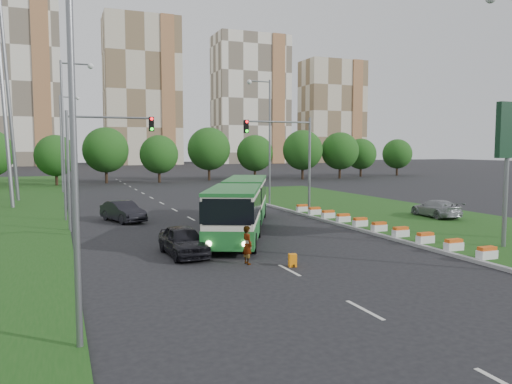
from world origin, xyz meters
name	(u,v)px	position (x,y,z in m)	size (l,w,h in m)	color
ground	(291,243)	(0.00, 0.00, 0.00)	(360.00, 360.00, 0.00)	black
grass_median	(391,214)	(13.00, 8.00, 0.07)	(14.00, 60.00, 0.15)	#1B4714
median_kerb	(317,218)	(6.05, 8.00, 0.09)	(0.30, 60.00, 0.18)	gray
lane_markings	(170,207)	(-3.00, 20.00, 0.00)	(0.20, 100.00, 0.01)	beige
flower_planters	(369,224)	(6.70, 1.90, 0.45)	(1.10, 20.30, 0.60)	white
traffic_mast_median	(292,151)	(4.78, 10.00, 5.35)	(5.76, 0.32, 8.00)	slate
traffic_mast_left	(94,151)	(-10.38, 9.00, 5.35)	(5.76, 0.32, 8.00)	slate
street_lamps	(197,142)	(-3.00, 10.00, 6.00)	(36.00, 60.00, 12.00)	slate
tree_line	(203,155)	(10.00, 55.00, 4.50)	(120.00, 8.00, 9.00)	#1B4E14
apartment_tower_cwest	(13,83)	(-25.00, 150.00, 26.00)	(28.00, 15.00, 52.00)	#EEE7CF
apartment_tower_ceast	(142,92)	(15.00, 150.00, 25.00)	(25.00, 15.00, 50.00)	beige
apartment_tower_east	(251,100)	(55.00, 150.00, 23.50)	(27.00, 15.00, 47.00)	#EEE7CF
midrise_east	(332,112)	(90.00, 150.00, 20.00)	(24.00, 14.00, 40.00)	beige
articulated_bus	(236,205)	(-1.65, 5.09, 1.76)	(2.72, 17.46, 2.87)	silver
car_left_near	(183,241)	(-6.73, -1.15, 0.77)	(1.82, 4.54, 1.55)	black
car_left_far	(123,211)	(-8.18, 12.28, 0.78)	(1.65, 4.72, 1.56)	black
car_median	(436,208)	(14.85, 4.81, 0.83)	(1.91, 4.69, 1.36)	#919499
pedestrian	(247,245)	(-4.33, -4.15, 0.92)	(0.67, 0.44, 1.85)	gray
shopping_trolley	(293,260)	(-2.56, -5.43, 0.30)	(0.36, 0.38, 0.61)	orange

